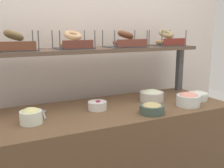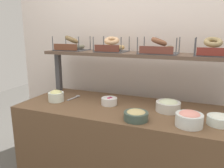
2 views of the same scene
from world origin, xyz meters
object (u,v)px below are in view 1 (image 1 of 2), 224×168
object	(u,v)px
bagel_basket_cinnamon_raisin	(125,41)
bagel_basket_everything	(166,40)
bowl_beet_salad	(97,105)
bagel_basket_poppy	(14,44)
bowl_lox_spread	(188,99)
bowl_potato_salad	(152,95)
bowl_cream_cheese	(198,96)
bowl_hummus	(152,108)
serving_spoon_near_plate	(44,113)
bowl_egg_salad	(31,116)
bagel_basket_plain	(73,42)

from	to	relation	value
bagel_basket_cinnamon_raisin	bagel_basket_everything	size ratio (longest dim) A/B	1.16
bagel_basket_cinnamon_raisin	bagel_basket_everything	xyz separation A→B (m)	(0.42, 0.01, 0.00)
bowl_beet_salad	bagel_basket_poppy	distance (m)	0.73
bowl_lox_spread	bowl_potato_salad	world-z (taller)	bowl_lox_spread
bagel_basket_poppy	bagel_basket_cinnamon_raisin	world-z (taller)	bagel_basket_poppy
bowl_potato_salad	bagel_basket_cinnamon_raisin	bearing A→B (deg)	123.09
bowl_beet_salad	bowl_cream_cheese	size ratio (longest dim) A/B	0.85
bowl_hummus	bagel_basket_everything	bearing A→B (deg)	46.42
bowl_hummus	bowl_potato_salad	size ratio (longest dim) A/B	0.91
bowl_hummus	serving_spoon_near_plate	world-z (taller)	bowl_hummus
bowl_beet_salad	bowl_hummus	size ratio (longest dim) A/B	0.78
bagel_basket_poppy	bagel_basket_everything	size ratio (longest dim) A/B	1.09
bowl_egg_salad	bagel_basket_plain	bearing A→B (deg)	41.61
bagel_basket_everything	bowl_cream_cheese	bearing A→B (deg)	-77.95
bowl_potato_salad	bagel_basket_plain	size ratio (longest dim) A/B	0.69
bowl_lox_spread	bagel_basket_plain	size ratio (longest dim) A/B	0.64
bagel_basket_cinnamon_raisin	bowl_beet_salad	bearing A→B (deg)	-146.33
bowl_hummus	serving_spoon_near_plate	size ratio (longest dim) A/B	1.00
bowl_beet_salad	bagel_basket_everything	bearing A→B (deg)	17.53
serving_spoon_near_plate	bagel_basket_poppy	xyz separation A→B (m)	(-0.14, 0.19, 0.47)
bowl_egg_salad	bagel_basket_plain	distance (m)	0.68
bowl_cream_cheese	bagel_basket_plain	distance (m)	1.11
bagel_basket_poppy	bagel_basket_everything	xyz separation A→B (m)	(1.30, -0.01, 0.00)
bagel_basket_poppy	bagel_basket_everything	bearing A→B (deg)	-0.62
bowl_beet_salad	bagel_basket_everything	size ratio (longest dim) A/B	0.49
bowl_beet_salad	bagel_basket_plain	world-z (taller)	bagel_basket_plain
bowl_lox_spread	bowl_egg_salad	size ratio (longest dim) A/B	1.29
bowl_beet_salad	bowl_egg_salad	size ratio (longest dim) A/B	0.98
bowl_potato_salad	bagel_basket_plain	world-z (taller)	bagel_basket_plain
bowl_lox_spread	serving_spoon_near_plate	world-z (taller)	bowl_lox_spread
bowl_lox_spread	bowl_hummus	world-z (taller)	bowl_lox_spread
bowl_potato_salad	bowl_lox_spread	bearing A→B (deg)	-54.37
serving_spoon_near_plate	bowl_beet_salad	bearing A→B (deg)	-9.85
bowl_beet_salad	bowl_potato_salad	distance (m)	0.49
bowl_lox_spread	bowl_egg_salad	distance (m)	1.16
serving_spoon_near_plate	bagel_basket_plain	size ratio (longest dim) A/B	0.63
bowl_hummus	bowl_cream_cheese	bearing A→B (deg)	13.68
serving_spoon_near_plate	bagel_basket_cinnamon_raisin	xyz separation A→B (m)	(0.73, 0.17, 0.47)
bowl_egg_salad	bagel_basket_poppy	world-z (taller)	bagel_basket_poppy
bowl_egg_salad	bagel_basket_poppy	distance (m)	0.55
bowl_egg_salad	serving_spoon_near_plate	world-z (taller)	bowl_egg_salad
serving_spoon_near_plate	bagel_basket_plain	world-z (taller)	bagel_basket_plain
bagel_basket_plain	bowl_cream_cheese	bearing A→B (deg)	-21.86
bowl_potato_salad	bagel_basket_plain	xyz separation A→B (m)	(-0.58, 0.24, 0.43)
serving_spoon_near_plate	bagel_basket_plain	xyz separation A→B (m)	(0.29, 0.20, 0.47)
bowl_lox_spread	bowl_beet_salad	size ratio (longest dim) A/B	1.32
bowl_hummus	bagel_basket_cinnamon_raisin	distance (m)	0.66
bowl_beet_salad	bowl_cream_cheese	world-z (taller)	bowl_cream_cheese
bowl_egg_salad	bagel_basket_poppy	xyz separation A→B (m)	(-0.03, 0.35, 0.43)
bowl_lox_spread	bowl_beet_salad	bearing A→B (deg)	162.36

